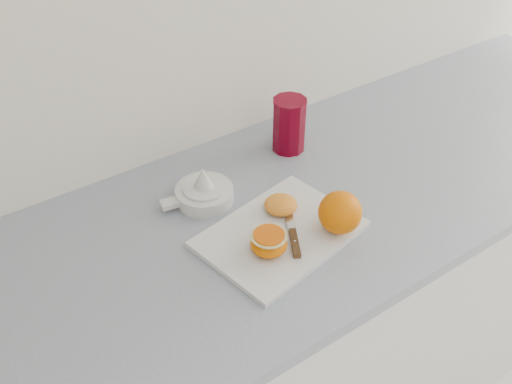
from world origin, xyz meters
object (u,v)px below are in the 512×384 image
Objects in this scene: counter at (273,336)px; red_tumbler at (289,127)px; citrus_juicer at (204,192)px; half_orange at (269,243)px; cutting_board at (280,234)px.

counter is 17.53× the size of red_tumbler.
citrus_juicer is at bearing -167.98° from red_tumbler.
citrus_juicer is (-0.02, 0.22, -0.01)m from half_orange.
red_tumbler reaches higher than half_orange.
half_orange is 0.37m from red_tumbler.
citrus_juicer is at bearing 137.52° from counter.
counter is at bearing 47.93° from half_orange.
red_tumbler reaches higher than citrus_juicer.
red_tumbler is (0.20, 0.24, 0.06)m from cutting_board.
cutting_board reaches higher than counter.
citrus_juicer reaches higher than counter.
citrus_juicer is 1.19× the size of red_tumbler.
half_orange reaches higher than counter.
red_tumbler is (0.27, 0.06, 0.04)m from citrus_juicer.
counter is 0.50m from half_orange.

